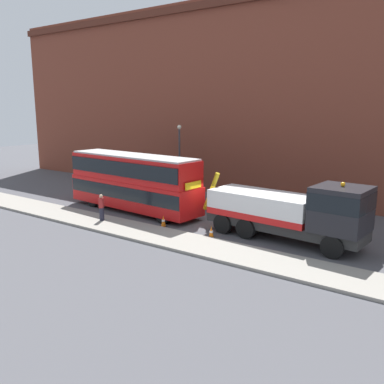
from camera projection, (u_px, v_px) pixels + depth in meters
ground_plane at (210, 223)px, 26.96m from camera, size 120.00×120.00×0.00m
near_kerb at (169, 238)px, 23.60m from camera, size 60.00×2.80×0.15m
building_facade at (273, 97)px, 32.42m from camera, size 60.00×1.50×16.00m
recovery_tow_truck at (291, 211)px, 22.96m from camera, size 10.22×3.25×3.67m
double_decker_bus at (133, 180)px, 29.64m from camera, size 11.16×3.31×4.06m
pedestrian_onlooker at (102, 208)px, 26.88m from camera, size 0.43×0.48×1.71m
traffic_cone_near_bus at (163, 221)px, 26.10m from camera, size 0.36×0.36×0.72m
traffic_cone_midway at (211, 233)px, 23.78m from camera, size 0.36×0.36×0.72m
street_lamp at (179, 153)px, 35.87m from camera, size 0.36×0.36×5.83m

